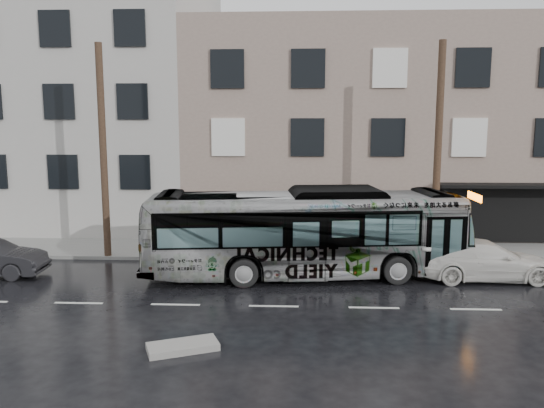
{
  "coord_description": "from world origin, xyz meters",
  "views": [
    {
      "loc": [
        0.72,
        -18.85,
        5.76
      ],
      "look_at": [
        -0.3,
        2.5,
        2.59
      ],
      "focal_mm": 35.0,
      "sensor_mm": 36.0,
      "label": 1
    }
  ],
  "objects": [
    {
      "name": "slush_pile",
      "position": [
        -2.21,
        -5.95,
        0.09
      ],
      "size": [
        1.97,
        1.44,
        0.18
      ],
      "primitive_type": "cube",
      "rotation": [
        0.0,
        0.0,
        0.4
      ],
      "color": "gray",
      "rests_on": "ground"
    },
    {
      "name": "sign_post",
      "position": [
        7.6,
        3.3,
        1.35
      ],
      "size": [
        0.06,
        0.06,
        2.4
      ],
      "primitive_type": "cylinder",
      "color": "slate",
      "rests_on": "sidewalk"
    },
    {
      "name": "utility_pole_rear",
      "position": [
        -7.5,
        3.3,
        4.65
      ],
      "size": [
        0.3,
        0.3,
        9.0
      ],
      "primitive_type": "cylinder",
      "color": "#4A3525",
      "rests_on": "sidewalk"
    },
    {
      "name": "sidewalk",
      "position": [
        0.0,
        4.9,
        0.07
      ],
      "size": [
        90.0,
        3.6,
        0.15
      ],
      "primitive_type": "cube",
      "color": "gray",
      "rests_on": "ground"
    },
    {
      "name": "building_taupe",
      "position": [
        5.0,
        12.7,
        5.5
      ],
      "size": [
        20.0,
        12.0,
        11.0
      ],
      "primitive_type": "cube",
      "color": "gray",
      "rests_on": "ground"
    },
    {
      "name": "bus",
      "position": [
        1.04,
        0.99,
        1.71
      ],
      "size": [
        12.51,
        4.28,
        3.42
      ],
      "primitive_type": "imported",
      "rotation": [
        0.0,
        0.0,
        1.69
      ],
      "color": "#B2B2B2",
      "rests_on": "ground"
    },
    {
      "name": "ground",
      "position": [
        0.0,
        0.0,
        0.0
      ],
      "size": [
        120.0,
        120.0,
        0.0
      ],
      "primitive_type": "plane",
      "color": "black",
      "rests_on": "ground"
    },
    {
      "name": "white_sedan",
      "position": [
        7.77,
        0.93,
        0.75
      ],
      "size": [
        5.19,
        2.2,
        1.49
      ],
      "primitive_type": "imported",
      "rotation": [
        0.0,
        0.0,
        1.59
      ],
      "color": "silver",
      "rests_on": "ground"
    },
    {
      "name": "utility_pole_front",
      "position": [
        6.5,
        3.3,
        4.65
      ],
      "size": [
        0.3,
        0.3,
        9.0
      ],
      "primitive_type": "cylinder",
      "color": "#4A3525",
      "rests_on": "sidewalk"
    }
  ]
}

